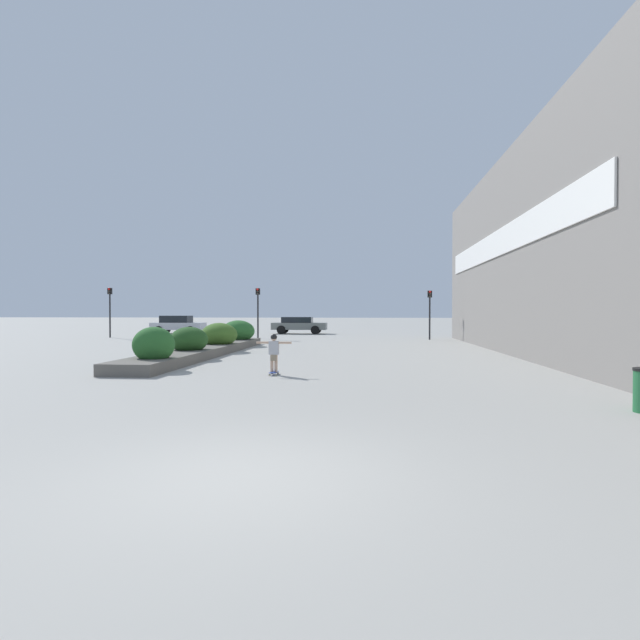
{
  "coord_description": "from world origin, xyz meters",
  "views": [
    {
      "loc": [
        1.38,
        -5.43,
        1.86
      ],
      "look_at": [
        -0.51,
        14.56,
        1.52
      ],
      "focal_mm": 28.0,
      "sensor_mm": 36.0,
      "label": 1
    }
  ],
  "objects_px": {
    "car_center_left": "(178,324)",
    "skateboarder": "(274,349)",
    "traffic_light_left": "(258,304)",
    "traffic_light_right": "(430,306)",
    "car_leftmost": "(299,325)",
    "car_center_right": "(552,324)",
    "traffic_light_far_left": "(110,304)",
    "skateboard": "(274,373)"
  },
  "relations": [
    {
      "from": "car_center_left",
      "to": "skateboarder",
      "type": "bearing_deg",
      "value": 26.58
    },
    {
      "from": "car_center_left",
      "to": "traffic_light_left",
      "type": "distance_m",
      "value": 11.36
    },
    {
      "from": "traffic_light_right",
      "to": "traffic_light_left",
      "type": "bearing_deg",
      "value": 178.49
    },
    {
      "from": "car_leftmost",
      "to": "car_center_left",
      "type": "bearing_deg",
      "value": -88.05
    },
    {
      "from": "car_leftmost",
      "to": "traffic_light_right",
      "type": "xyz_separation_m",
      "value": [
        9.85,
        -7.94,
        1.47
      ]
    },
    {
      "from": "car_center_right",
      "to": "traffic_light_right",
      "type": "xyz_separation_m",
      "value": [
        -10.47,
        -7.45,
        1.38
      ]
    },
    {
      "from": "skateboarder",
      "to": "traffic_light_far_left",
      "type": "bearing_deg",
      "value": 128.25
    },
    {
      "from": "car_leftmost",
      "to": "traffic_light_far_left",
      "type": "relative_size",
      "value": 1.28
    },
    {
      "from": "skateboard",
      "to": "skateboarder",
      "type": "xyz_separation_m",
      "value": [
        -0.0,
        0.0,
        0.7
      ]
    },
    {
      "from": "skateboarder",
      "to": "traffic_light_right",
      "type": "height_order",
      "value": "traffic_light_right"
    },
    {
      "from": "car_center_left",
      "to": "traffic_light_far_left",
      "type": "distance_m",
      "value": 7.53
    },
    {
      "from": "skateboard",
      "to": "car_center_right",
      "type": "distance_m",
      "value": 31.76
    },
    {
      "from": "traffic_light_far_left",
      "to": "car_center_left",
      "type": "bearing_deg",
      "value": 71.82
    },
    {
      "from": "car_center_left",
      "to": "traffic_light_right",
      "type": "distance_m",
      "value": 21.66
    },
    {
      "from": "car_leftmost",
      "to": "traffic_light_left",
      "type": "relative_size",
      "value": 1.31
    },
    {
      "from": "car_center_left",
      "to": "traffic_light_left",
      "type": "relative_size",
      "value": 1.26
    },
    {
      "from": "car_center_left",
      "to": "traffic_light_right",
      "type": "xyz_separation_m",
      "value": [
        20.24,
        -7.59,
        1.44
      ]
    },
    {
      "from": "traffic_light_far_left",
      "to": "traffic_light_left",
      "type": "bearing_deg",
      "value": -1.55
    },
    {
      "from": "traffic_light_left",
      "to": "traffic_light_far_left",
      "type": "height_order",
      "value": "traffic_light_far_left"
    },
    {
      "from": "traffic_light_far_left",
      "to": "traffic_light_right",
      "type": "bearing_deg",
      "value": -1.53
    },
    {
      "from": "car_leftmost",
      "to": "traffic_light_left",
      "type": "xyz_separation_m",
      "value": [
        -1.81,
        -7.64,
        1.61
      ]
    },
    {
      "from": "car_leftmost",
      "to": "car_center_right",
      "type": "xyz_separation_m",
      "value": [
        20.32,
        -0.5,
        0.09
      ]
    },
    {
      "from": "car_center_right",
      "to": "traffic_light_far_left",
      "type": "relative_size",
      "value": 1.22
    },
    {
      "from": "skateboard",
      "to": "car_center_right",
      "type": "xyz_separation_m",
      "value": [
        17.33,
        26.6,
        0.79
      ]
    },
    {
      "from": "car_leftmost",
      "to": "traffic_light_right",
      "type": "relative_size",
      "value": 1.4
    },
    {
      "from": "car_leftmost",
      "to": "traffic_light_far_left",
      "type": "height_order",
      "value": "traffic_light_far_left"
    },
    {
      "from": "car_center_left",
      "to": "traffic_light_left",
      "type": "bearing_deg",
      "value": 49.67
    },
    {
      "from": "skateboarder",
      "to": "car_center_right",
      "type": "bearing_deg",
      "value": 56.73
    },
    {
      "from": "skateboarder",
      "to": "car_center_right",
      "type": "distance_m",
      "value": 31.75
    },
    {
      "from": "skateboard",
      "to": "skateboarder",
      "type": "relative_size",
      "value": 0.52
    },
    {
      "from": "car_center_left",
      "to": "traffic_light_right",
      "type": "bearing_deg",
      "value": 69.44
    },
    {
      "from": "traffic_light_left",
      "to": "traffic_light_far_left",
      "type": "relative_size",
      "value": 0.98
    },
    {
      "from": "skateboarder",
      "to": "car_center_left",
      "type": "relative_size",
      "value": 0.25
    },
    {
      "from": "traffic_light_left",
      "to": "traffic_light_far_left",
      "type": "bearing_deg",
      "value": 178.45
    },
    {
      "from": "car_center_left",
      "to": "car_leftmost",
      "type": "bearing_deg",
      "value": 91.95
    },
    {
      "from": "skateboard",
      "to": "traffic_light_left",
      "type": "relative_size",
      "value": 0.17
    },
    {
      "from": "car_leftmost",
      "to": "traffic_light_left",
      "type": "bearing_deg",
      "value": -13.33
    },
    {
      "from": "car_leftmost",
      "to": "car_center_left",
      "type": "height_order",
      "value": "car_center_left"
    },
    {
      "from": "traffic_light_left",
      "to": "traffic_light_right",
      "type": "relative_size",
      "value": 1.07
    },
    {
      "from": "traffic_light_left",
      "to": "traffic_light_right",
      "type": "xyz_separation_m",
      "value": [
        11.66,
        -0.31,
        -0.14
      ]
    },
    {
      "from": "skateboard",
      "to": "car_leftmost",
      "type": "height_order",
      "value": "car_leftmost"
    },
    {
      "from": "skateboard",
      "to": "traffic_light_far_left",
      "type": "relative_size",
      "value": 0.16
    }
  ]
}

